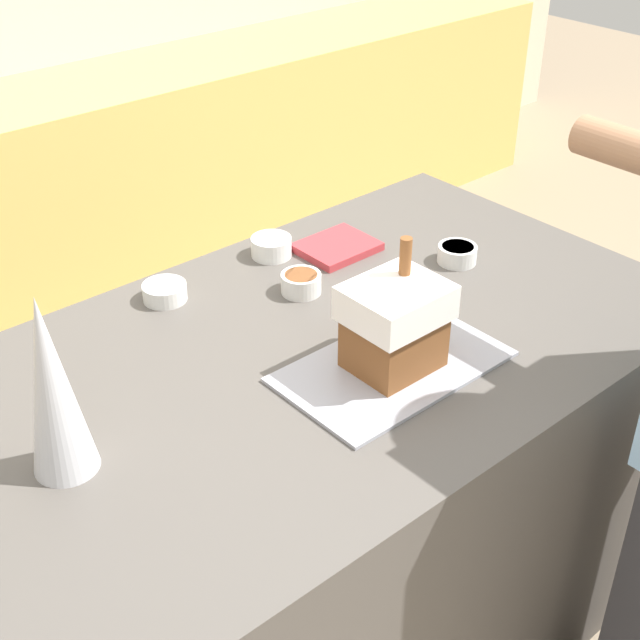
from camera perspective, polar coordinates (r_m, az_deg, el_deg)
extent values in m
cube|color=#514C47|center=(2.16, -1.11, -12.39)|extent=(1.77, 0.98, 0.93)
cube|color=#9E9EA8|center=(1.82, 4.66, -2.97)|extent=(0.46, 0.28, 0.01)
cube|color=brown|center=(1.78, 4.75, -1.40)|extent=(0.17, 0.14, 0.11)
cube|color=white|center=(1.73, 4.88, 1.13)|extent=(0.19, 0.16, 0.07)
cylinder|color=brown|center=(1.74, 5.49, 4.09)|extent=(0.02, 0.02, 0.08)
cone|color=silver|center=(1.54, -16.79, -4.11)|extent=(0.12, 0.12, 0.35)
cylinder|color=white|center=(2.21, -3.13, 4.70)|extent=(0.10, 0.10, 0.05)
cylinder|color=red|center=(2.21, -3.15, 5.12)|extent=(0.08, 0.08, 0.01)
cylinder|color=silver|center=(2.06, -1.22, 2.37)|extent=(0.09, 0.09, 0.05)
cylinder|color=brown|center=(2.05, -1.22, 2.80)|extent=(0.08, 0.08, 0.01)
cylinder|color=silver|center=(2.06, -9.91, 1.77)|extent=(0.10, 0.10, 0.04)
cylinder|color=orange|center=(2.05, -9.95, 2.13)|extent=(0.08, 0.08, 0.01)
cylinder|color=silver|center=(2.21, 8.77, 4.19)|extent=(0.10, 0.10, 0.04)
cylinder|color=white|center=(2.20, 8.81, 4.57)|extent=(0.08, 0.08, 0.01)
cube|color=#B23338|center=(2.24, 1.09, 4.69)|extent=(0.18, 0.15, 0.02)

